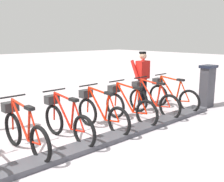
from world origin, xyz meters
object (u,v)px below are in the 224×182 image
(bike_docked_0, at_px, (171,95))
(payment_kiosk, at_px, (207,85))
(bike_docked_2, at_px, (128,105))
(bike_docked_5, at_px, (23,130))
(bike_docked_4, at_px, (66,120))
(bike_docked_3, at_px, (100,112))
(bike_docked_1, at_px, (151,100))
(worker_near_rack, at_px, (142,76))

(bike_docked_0, bearing_deg, payment_kiosk, -119.32)
(bike_docked_2, relative_size, bike_docked_5, 1.00)
(bike_docked_2, xyz_separation_m, bike_docked_4, (0.00, 1.81, 0.00))
(bike_docked_2, distance_m, bike_docked_4, 1.81)
(bike_docked_0, distance_m, bike_docked_2, 1.81)
(bike_docked_3, height_order, bike_docked_5, same)
(bike_docked_1, bearing_deg, worker_near_rack, -36.45)
(worker_near_rack, bearing_deg, bike_docked_1, 143.55)
(payment_kiosk, height_order, bike_docked_5, payment_kiosk)
(worker_near_rack, bearing_deg, bike_docked_5, 102.70)
(bike_docked_2, relative_size, worker_near_rack, 1.04)
(bike_docked_4, bearing_deg, payment_kiosk, -97.03)
(bike_docked_3, height_order, bike_docked_4, same)
(bike_docked_1, height_order, bike_docked_3, same)
(payment_kiosk, relative_size, bike_docked_1, 0.74)
(bike_docked_3, bearing_deg, bike_docked_1, -90.00)
(payment_kiosk, xyz_separation_m, bike_docked_0, (0.57, 1.02, -0.24))
(worker_near_rack, bearing_deg, payment_kiosk, -142.26)
(bike_docked_2, bearing_deg, bike_docked_4, 90.00)
(bike_docked_3, relative_size, bike_docked_4, 1.00)
(bike_docked_4, xyz_separation_m, worker_near_rack, (0.98, -3.44, 0.48))
(bike_docked_5, bearing_deg, bike_docked_2, -90.00)
(bike_docked_5, bearing_deg, bike_docked_0, -90.00)
(bike_docked_0, height_order, worker_near_rack, worker_near_rack)
(bike_docked_3, xyz_separation_m, bike_docked_4, (0.00, 0.90, 0.00))
(bike_docked_3, bearing_deg, payment_kiosk, -98.71)
(bike_docked_3, bearing_deg, bike_docked_2, -90.00)
(bike_docked_0, height_order, bike_docked_5, same)
(bike_docked_0, xyz_separation_m, bike_docked_5, (0.00, 4.52, 0.00))
(payment_kiosk, height_order, bike_docked_4, payment_kiosk)
(bike_docked_1, distance_m, bike_docked_4, 2.71)
(bike_docked_1, distance_m, bike_docked_3, 1.81)
(bike_docked_4, distance_m, bike_docked_5, 0.90)
(bike_docked_0, bearing_deg, bike_docked_1, 90.00)
(bike_docked_0, bearing_deg, worker_near_rack, 10.52)
(bike_docked_5, bearing_deg, payment_kiosk, -95.89)
(bike_docked_3, height_order, worker_near_rack, worker_near_rack)
(bike_docked_1, bearing_deg, bike_docked_3, 90.00)
(bike_docked_3, xyz_separation_m, bike_docked_5, (0.00, 1.81, 0.00))
(bike_docked_1, height_order, bike_docked_2, same)
(bike_docked_0, bearing_deg, bike_docked_4, 90.00)
(bike_docked_4, relative_size, bike_docked_5, 1.00)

